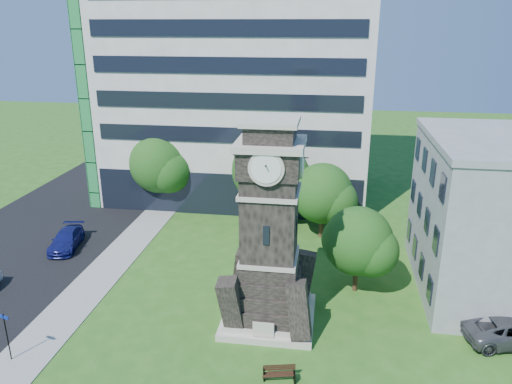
% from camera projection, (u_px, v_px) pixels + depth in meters
% --- Properties ---
extents(ground, '(160.00, 160.00, 0.00)m').
position_uv_depth(ground, '(213.00, 334.00, 28.81)').
color(ground, '#285C1A').
rests_on(ground, ground).
extents(sidewalk, '(3.00, 70.00, 0.06)m').
position_uv_depth(sidewalk, '(97.00, 279.00, 34.84)').
color(sidewalk, gray).
rests_on(sidewalk, ground).
extents(clock_tower, '(5.40, 5.40, 12.22)m').
position_uv_depth(clock_tower, '(270.00, 240.00, 28.54)').
color(clock_tower, beige).
rests_on(clock_tower, ground).
extents(office_tall, '(26.20, 15.11, 28.60)m').
position_uv_depth(office_tall, '(238.00, 53.00, 48.83)').
color(office_tall, white).
rests_on(office_tall, ground).
extents(car_street_north, '(2.87, 5.07, 1.39)m').
position_uv_depth(car_street_north, '(66.00, 240.00, 39.60)').
color(car_street_north, navy).
rests_on(car_street_north, ground).
extents(car_east_lot, '(5.77, 3.52, 1.49)m').
position_uv_depth(car_east_lot, '(512.00, 331.00, 27.81)').
color(car_east_lot, '#494A4E').
rests_on(car_east_lot, ground).
extents(park_bench, '(1.63, 0.44, 0.84)m').
position_uv_depth(park_bench, '(279.00, 373.00, 24.96)').
color(park_bench, black).
rests_on(park_bench, ground).
extents(street_sign, '(0.68, 0.07, 2.82)m').
position_uv_depth(street_sign, '(6.00, 332.00, 26.02)').
color(street_sign, black).
rests_on(street_sign, ground).
extents(tree_nw, '(6.12, 5.57, 7.28)m').
position_uv_depth(tree_nw, '(160.00, 165.00, 46.84)').
color(tree_nw, '#332114').
rests_on(tree_nw, ground).
extents(tree_nc, '(7.16, 6.50, 8.12)m').
position_uv_depth(tree_nc, '(270.00, 172.00, 43.58)').
color(tree_nc, '#332114').
rests_on(tree_nc, ground).
extents(tree_ne, '(5.49, 4.99, 6.33)m').
position_uv_depth(tree_ne, '(323.00, 195.00, 40.70)').
color(tree_ne, '#332114').
rests_on(tree_ne, ground).
extents(tree_east, '(4.99, 4.54, 5.88)m').
position_uv_depth(tree_east, '(359.00, 243.00, 32.39)').
color(tree_east, '#332114').
rests_on(tree_east, ground).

